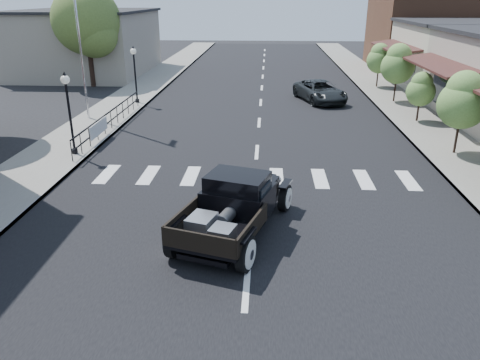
{
  "coord_description": "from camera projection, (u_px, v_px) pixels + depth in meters",
  "views": [
    {
      "loc": [
        0.38,
        -12.18,
        6.33
      ],
      "look_at": [
        -0.4,
        1.22,
        1.0
      ],
      "focal_mm": 35.0,
      "sensor_mm": 36.0,
      "label": 1
    }
  ],
  "objects": [
    {
      "name": "banner",
      "position": [
        99.0,
        133.0,
        21.3
      ],
      "size": [
        0.04,
        2.2,
        0.6
      ],
      "primitive_type": null,
      "color": "silver",
      "rests_on": "sidewalk_left"
    },
    {
      "name": "small_tree_c",
      "position": [
        420.0,
        98.0,
        24.2
      ],
      "size": [
        1.47,
        1.47,
        2.45
      ],
      "primitive_type": null,
      "color": "#57803A",
      "rests_on": "sidewalk_right"
    },
    {
      "name": "small_tree_d",
      "position": [
        397.0,
        74.0,
        28.59
      ],
      "size": [
        2.02,
        2.02,
        3.37
      ],
      "primitive_type": null,
      "color": "#57803A",
      "rests_on": "sidewalk_right"
    },
    {
      "name": "lamp_post_b",
      "position": [
        70.0,
        114.0,
        18.96
      ],
      "size": [
        0.36,
        0.36,
        3.36
      ],
      "primitive_type": null,
      "color": "black",
      "rests_on": "sidewalk_left"
    },
    {
      "name": "far_building_right",
      "position": [
        440.0,
        29.0,
        41.23
      ],
      "size": [
        11.0,
        10.0,
        7.0
      ],
      "primitive_type": "cube",
      "color": "brown",
      "rests_on": "ground"
    },
    {
      "name": "ground",
      "position": [
        251.0,
        227.0,
        13.66
      ],
      "size": [
        120.0,
        120.0,
        0.0
      ],
      "primitive_type": "plane",
      "color": "black",
      "rests_on": "ground"
    },
    {
      "name": "storefront_far",
      "position": [
        478.0,
        58.0,
        32.44
      ],
      "size": [
        10.0,
        9.0,
        4.5
      ],
      "primitive_type": "cube",
      "color": "#B4AD98",
      "rests_on": "ground"
    },
    {
      "name": "railing",
      "position": [
        111.0,
        118.0,
        23.09
      ],
      "size": [
        0.08,
        10.0,
        1.0
      ],
      "primitive_type": null,
      "color": "black",
      "rests_on": "sidewalk_left"
    },
    {
      "name": "lamp_post_c",
      "position": [
        135.0,
        75.0,
        28.24
      ],
      "size": [
        0.36,
        0.36,
        3.36
      ],
      "primitive_type": null,
      "color": "black",
      "rests_on": "sidewalk_left"
    },
    {
      "name": "sidewalk_right",
      "position": [
        407.0,
        111.0,
        27.1
      ],
      "size": [
        3.0,
        80.0,
        0.15
      ],
      "primitive_type": "cube",
      "color": "gray",
      "rests_on": "ground"
    },
    {
      "name": "small_tree_b",
      "position": [
        461.0,
        114.0,
        19.08
      ],
      "size": [
        1.97,
        1.97,
        3.28
      ],
      "primitive_type": null,
      "color": "#57803A",
      "rests_on": "sidewalk_right"
    },
    {
      "name": "sidewalk_left",
      "position": [
        118.0,
        107.0,
        28.01
      ],
      "size": [
        3.0,
        80.0,
        0.15
      ],
      "primitive_type": "cube",
      "color": "gray",
      "rests_on": "ground"
    },
    {
      "name": "flagpole",
      "position": [
        76.0,
        11.0,
        23.23
      ],
      "size": [
        0.12,
        0.12,
        10.85
      ],
      "primitive_type": "cylinder",
      "color": "silver",
      "rests_on": "sidewalk_left"
    },
    {
      "name": "road_markings",
      "position": [
        258.0,
        133.0,
        22.94
      ],
      "size": [
        12.0,
        60.0,
        0.06
      ],
      "primitive_type": null,
      "color": "silver",
      "rests_on": "ground"
    },
    {
      "name": "hotrod_pickup",
      "position": [
        235.0,
        205.0,
        13.04
      ],
      "size": [
        3.75,
        5.51,
        1.75
      ],
      "primitive_type": null,
      "rotation": [
        0.0,
        0.0,
        -0.3
      ],
      "color": "black",
      "rests_on": "ground"
    },
    {
      "name": "road",
      "position": [
        260.0,
        110.0,
        27.58
      ],
      "size": [
        14.0,
        80.0,
        0.02
      ],
      "primitive_type": "cube",
      "color": "black",
      "rests_on": "ground"
    },
    {
      "name": "small_tree_e",
      "position": [
        379.0,
        66.0,
        33.31
      ],
      "size": [
        1.76,
        1.76,
        2.93
      ],
      "primitive_type": null,
      "color": "#57803A",
      "rests_on": "sidewalk_right"
    },
    {
      "name": "low_building_left",
      "position": [
        86.0,
        43.0,
        39.53
      ],
      "size": [
        10.0,
        12.0,
        5.0
      ],
      "primitive_type": "cube",
      "color": "#9E9384",
      "rests_on": "ground"
    },
    {
      "name": "big_tree_far",
      "position": [
        88.0,
        37.0,
        33.44
      ],
      "size": [
        4.82,
        4.82,
        7.07
      ],
      "primitive_type": null,
      "color": "#4C622A",
      "rests_on": "ground"
    },
    {
      "name": "second_car",
      "position": [
        320.0,
        91.0,
        29.53
      ],
      "size": [
        3.48,
        5.11,
        1.3
      ],
      "primitive_type": "imported",
      "rotation": [
        0.0,
        0.0,
        0.31
      ],
      "color": "black",
      "rests_on": "ground"
    }
  ]
}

